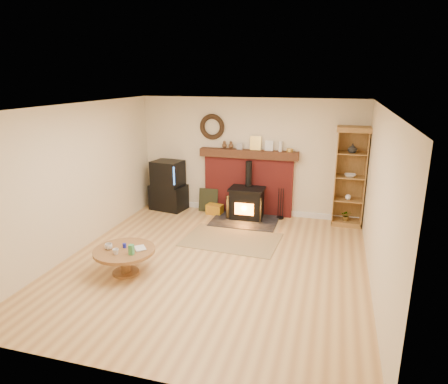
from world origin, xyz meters
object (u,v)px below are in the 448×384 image
(tv_unit, at_px, (168,186))
(curio_cabinet, at_px, (350,177))
(coffee_table, at_px, (124,254))
(wood_stove, at_px, (246,204))

(tv_unit, relative_size, curio_cabinet, 0.56)
(tv_unit, distance_m, curio_cabinet, 4.07)
(curio_cabinet, bearing_deg, coffee_table, -136.27)
(tv_unit, distance_m, coffee_table, 3.25)
(curio_cabinet, distance_m, coffee_table, 4.79)
(curio_cabinet, relative_size, coffee_table, 2.14)
(coffee_table, bearing_deg, wood_stove, 66.36)
(curio_cabinet, bearing_deg, wood_stove, -172.33)
(wood_stove, height_order, tv_unit, wood_stove)
(curio_cabinet, height_order, coffee_table, curio_cabinet)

